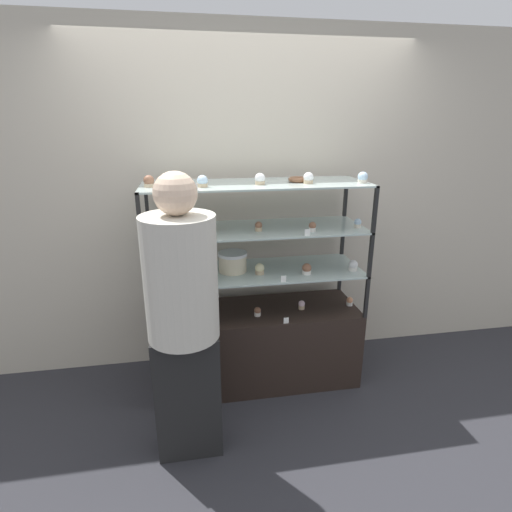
% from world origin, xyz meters
% --- Properties ---
extents(ground_plane, '(20.00, 20.00, 0.00)m').
position_xyz_m(ground_plane, '(0.00, 0.00, 0.00)').
color(ground_plane, '#2D2D33').
extents(back_wall, '(8.00, 0.05, 2.60)m').
position_xyz_m(back_wall, '(0.00, 0.41, 1.30)').
color(back_wall, beige).
rests_on(back_wall, ground_plane).
extents(display_base, '(1.52, 0.53, 0.59)m').
position_xyz_m(display_base, '(0.00, 0.00, 0.30)').
color(display_base, black).
rests_on(display_base, ground_plane).
extents(display_riser_lower, '(1.52, 0.53, 0.31)m').
position_xyz_m(display_riser_lower, '(0.00, 0.00, 0.89)').
color(display_riser_lower, black).
rests_on(display_riser_lower, display_base).
extents(display_riser_middle, '(1.52, 0.53, 0.31)m').
position_xyz_m(display_riser_middle, '(0.00, 0.00, 1.20)').
color(display_riser_middle, black).
rests_on(display_riser_middle, display_riser_lower).
extents(display_riser_upper, '(1.52, 0.53, 0.31)m').
position_xyz_m(display_riser_upper, '(0.00, 0.00, 1.51)').
color(display_riser_upper, black).
rests_on(display_riser_upper, display_riser_middle).
extents(layer_cake_centerpiece, '(0.20, 0.20, 0.14)m').
position_xyz_m(layer_cake_centerpiece, '(-0.17, 0.01, 0.98)').
color(layer_cake_centerpiece, beige).
rests_on(layer_cake_centerpiece, display_riser_lower).
extents(sheet_cake_frosted, '(0.26, 0.14, 0.07)m').
position_xyz_m(sheet_cake_frosted, '(-0.42, 0.03, 1.25)').
color(sheet_cake_frosted, brown).
rests_on(sheet_cake_frosted, display_riser_middle).
extents(cupcake_0, '(0.05, 0.05, 0.07)m').
position_xyz_m(cupcake_0, '(-0.72, -0.07, 0.62)').
color(cupcake_0, beige).
rests_on(cupcake_0, display_base).
extents(cupcake_1, '(0.05, 0.05, 0.07)m').
position_xyz_m(cupcake_1, '(-0.37, -0.12, 0.62)').
color(cupcake_1, white).
rests_on(cupcake_1, display_base).
extents(cupcake_2, '(0.05, 0.05, 0.07)m').
position_xyz_m(cupcake_2, '(-0.01, -0.10, 0.62)').
color(cupcake_2, white).
rests_on(cupcake_2, display_base).
extents(cupcake_3, '(0.05, 0.05, 0.07)m').
position_xyz_m(cupcake_3, '(0.34, -0.04, 0.62)').
color(cupcake_3, '#CCB28C').
rests_on(cupcake_3, display_base).
extents(cupcake_4, '(0.05, 0.05, 0.07)m').
position_xyz_m(cupcake_4, '(0.72, -0.05, 0.62)').
color(cupcake_4, white).
rests_on(cupcake_4, display_base).
extents(price_tag_0, '(0.04, 0.00, 0.04)m').
position_xyz_m(price_tag_0, '(0.17, -0.24, 0.61)').
color(price_tag_0, white).
rests_on(price_tag_0, display_base).
extents(cupcake_5, '(0.07, 0.07, 0.08)m').
position_xyz_m(cupcake_5, '(-0.69, -0.10, 0.94)').
color(cupcake_5, '#CCB28C').
rests_on(cupcake_5, display_riser_lower).
extents(cupcake_6, '(0.07, 0.07, 0.08)m').
position_xyz_m(cupcake_6, '(-0.34, -0.11, 0.94)').
color(cupcake_6, '#CCB28C').
rests_on(cupcake_6, display_riser_lower).
extents(cupcake_7, '(0.07, 0.07, 0.08)m').
position_xyz_m(cupcake_7, '(0.01, -0.07, 0.94)').
color(cupcake_7, '#CCB28C').
rests_on(cupcake_7, display_riser_lower).
extents(cupcake_8, '(0.07, 0.07, 0.08)m').
position_xyz_m(cupcake_8, '(0.34, -0.13, 0.94)').
color(cupcake_8, white).
rests_on(cupcake_8, display_riser_lower).
extents(cupcake_9, '(0.07, 0.07, 0.08)m').
position_xyz_m(cupcake_9, '(0.69, -0.12, 0.94)').
color(cupcake_9, white).
rests_on(cupcake_9, display_riser_lower).
extents(price_tag_1, '(0.04, 0.00, 0.04)m').
position_xyz_m(price_tag_1, '(0.14, -0.24, 0.93)').
color(price_tag_1, white).
rests_on(price_tag_1, display_riser_lower).
extents(cupcake_10, '(0.05, 0.05, 0.07)m').
position_xyz_m(cupcake_10, '(-0.71, -0.14, 1.25)').
color(cupcake_10, '#CCB28C').
rests_on(cupcake_10, display_riser_middle).
extents(cupcake_11, '(0.05, 0.05, 0.07)m').
position_xyz_m(cupcake_11, '(0.01, -0.07, 1.25)').
color(cupcake_11, '#CCB28C').
rests_on(cupcake_11, display_riser_middle).
extents(cupcake_12, '(0.05, 0.05, 0.07)m').
position_xyz_m(cupcake_12, '(0.36, -0.14, 1.25)').
color(cupcake_12, white).
rests_on(cupcake_12, display_riser_middle).
extents(cupcake_13, '(0.05, 0.05, 0.07)m').
position_xyz_m(cupcake_13, '(0.70, -0.10, 1.25)').
color(cupcake_13, beige).
rests_on(cupcake_13, display_riser_middle).
extents(price_tag_2, '(0.04, 0.00, 0.04)m').
position_xyz_m(price_tag_2, '(0.30, -0.24, 1.24)').
color(price_tag_2, white).
rests_on(price_tag_2, display_riser_middle).
extents(cupcake_14, '(0.07, 0.07, 0.07)m').
position_xyz_m(cupcake_14, '(-0.69, -0.06, 1.56)').
color(cupcake_14, '#CCB28C').
rests_on(cupcake_14, display_riser_upper).
extents(cupcake_15, '(0.07, 0.07, 0.07)m').
position_xyz_m(cupcake_15, '(-0.36, -0.11, 1.56)').
color(cupcake_15, '#CCB28C').
rests_on(cupcake_15, display_riser_upper).
extents(cupcake_16, '(0.07, 0.07, 0.07)m').
position_xyz_m(cupcake_16, '(0.01, -0.07, 1.56)').
color(cupcake_16, '#CCB28C').
rests_on(cupcake_16, display_riser_upper).
extents(cupcake_17, '(0.07, 0.07, 0.07)m').
position_xyz_m(cupcake_17, '(0.34, -0.08, 1.56)').
color(cupcake_17, '#CCB28C').
rests_on(cupcake_17, display_riser_upper).
extents(cupcake_18, '(0.07, 0.07, 0.07)m').
position_xyz_m(cupcake_18, '(0.70, -0.12, 1.56)').
color(cupcake_18, beige).
rests_on(cupcake_18, display_riser_upper).
extents(price_tag_3, '(0.04, 0.00, 0.04)m').
position_xyz_m(price_tag_3, '(-0.41, -0.24, 1.55)').
color(price_tag_3, white).
rests_on(price_tag_3, display_riser_upper).
extents(donut_glazed, '(0.12, 0.12, 0.03)m').
position_xyz_m(donut_glazed, '(0.29, 0.00, 1.55)').
color(donut_glazed, brown).
rests_on(donut_glazed, display_riser_upper).
extents(customer_figure, '(0.40, 0.40, 1.69)m').
position_xyz_m(customer_figure, '(-0.52, -0.63, 0.90)').
color(customer_figure, black).
rests_on(customer_figure, ground_plane).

